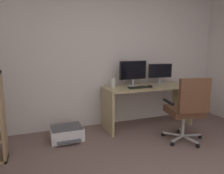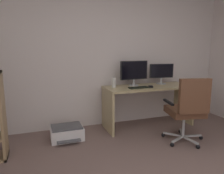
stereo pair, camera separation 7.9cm
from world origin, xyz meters
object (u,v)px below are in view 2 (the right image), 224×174
object	(u,v)px
computer_mouse	(151,87)
office_chair	(188,108)
monitor_main	(134,71)
monitor_secondary	(162,72)
printer	(67,133)
keyboard	(139,88)
desktop_speaker	(114,82)
desk	(148,96)

from	to	relation	value
computer_mouse	office_chair	world-z (taller)	office_chair
monitor_main	monitor_secondary	distance (m)	0.57
office_chair	printer	xyz separation A→B (m)	(-1.65, 0.75, -0.44)
monitor_secondary	printer	world-z (taller)	monitor_secondary
printer	keyboard	bearing A→B (deg)	-0.87
monitor_main	desktop_speaker	xyz separation A→B (m)	(-0.40, -0.05, -0.18)
printer	monitor_main	bearing A→B (deg)	10.97
keyboard	office_chair	size ratio (longest dim) A/B	0.34
monitor_main	keyboard	bearing A→B (deg)	-96.85
desktop_speaker	printer	distance (m)	1.13
desk	computer_mouse	distance (m)	0.25
printer	monitor_secondary	bearing A→B (deg)	7.58
computer_mouse	desk	bearing A→B (deg)	90.23
keyboard	printer	xyz separation A→B (m)	(-1.22, 0.02, -0.64)
desk	keyboard	bearing A→B (deg)	-153.82
computer_mouse	desktop_speaker	bearing A→B (deg)	176.37
monitor_secondary	printer	xyz separation A→B (m)	(-1.82, -0.24, -0.86)
monitor_main	printer	bearing A→B (deg)	-169.03
computer_mouse	keyboard	bearing A→B (deg)	-166.05
monitor_main	keyboard	world-z (taller)	monitor_main
monitor_main	desktop_speaker	size ratio (longest dim) A/B	3.13
monitor_secondary	printer	distance (m)	2.03
computer_mouse	monitor_secondary	bearing A→B (deg)	52.89
office_chair	computer_mouse	bearing A→B (deg)	106.07
desk	computer_mouse	bearing A→B (deg)	-106.91
office_chair	keyboard	bearing A→B (deg)	120.50
desktop_speaker	office_chair	world-z (taller)	office_chair
desk	monitor_secondary	distance (m)	0.55
monitor_secondary	computer_mouse	size ratio (longest dim) A/B	4.66
monitor_main	printer	distance (m)	1.55
desktop_speaker	printer	bearing A→B (deg)	-167.06
keyboard	office_chair	distance (m)	0.87
computer_mouse	desktop_speaker	world-z (taller)	desktop_speaker
desk	printer	xyz separation A→B (m)	(-1.48, -0.11, -0.45)
desk	keyboard	xyz separation A→B (m)	(-0.27, -0.13, 0.20)
monitor_secondary	keyboard	xyz separation A→B (m)	(-0.60, -0.26, -0.22)
desktop_speaker	office_chair	size ratio (longest dim) A/B	0.17
desktop_speaker	keyboard	bearing A→B (deg)	-29.81
monitor_secondary	printer	bearing A→B (deg)	-172.42
computer_mouse	monitor_main	bearing A→B (deg)	142.18
office_chair	monitor_main	bearing A→B (deg)	111.91
monitor_secondary	desktop_speaker	size ratio (longest dim) A/B	2.74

